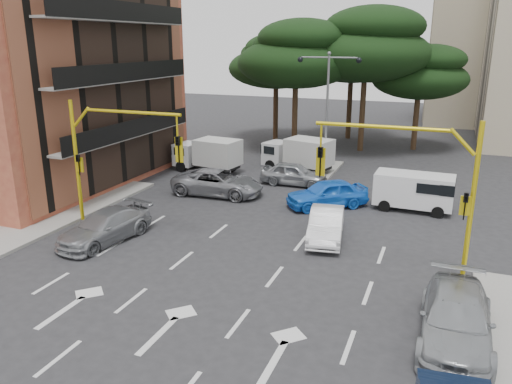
% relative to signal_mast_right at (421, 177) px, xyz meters
% --- Properties ---
extents(ground, '(120.00, 120.00, 0.00)m').
position_rel_signal_mast_right_xyz_m(ground, '(-6.80, -1.99, -3.88)').
color(ground, '#28282B').
rests_on(ground, ground).
extents(median_strip, '(1.40, 6.00, 0.15)m').
position_rel_signal_mast_right_xyz_m(median_strip, '(-6.80, 14.01, -3.81)').
color(median_strip, gray).
rests_on(median_strip, ground).
extents(apartment_orange, '(15.19, 16.15, 13.70)m').
position_rel_signal_mast_right_xyz_m(apartment_orange, '(-24.76, 6.01, 2.97)').
color(apartment_orange, '#9F4032').
rests_on(apartment_orange, ground).
extents(pine_left_near, '(9.15, 9.15, 10.23)m').
position_rel_signal_mast_right_xyz_m(pine_left_near, '(-10.75, 19.96, 3.72)').
color(pine_left_near, '#382616').
rests_on(pine_left_near, ground).
extents(pine_center, '(9.98, 9.98, 11.16)m').
position_rel_signal_mast_right_xyz_m(pine_center, '(-5.75, 21.96, 4.41)').
color(pine_center, '#382616').
rests_on(pine_center, ground).
extents(pine_left_far, '(8.32, 8.32, 9.30)m').
position_rel_signal_mast_right_xyz_m(pine_left_far, '(-13.75, 23.96, 3.03)').
color(pine_left_far, '#382616').
rests_on(pine_left_far, ground).
extents(pine_right, '(7.49, 7.49, 8.37)m').
position_rel_signal_mast_right_xyz_m(pine_right, '(-1.75, 23.96, 2.33)').
color(pine_right, '#382616').
rests_on(pine_right, ground).
extents(pine_back, '(9.15, 9.15, 10.23)m').
position_rel_signal_mast_right_xyz_m(pine_back, '(-7.75, 26.96, 3.72)').
color(pine_back, '#382616').
rests_on(pine_back, ground).
extents(signal_mast_right, '(5.79, 0.37, 6.00)m').
position_rel_signal_mast_right_xyz_m(signal_mast_right, '(0.00, 0.00, 0.00)').
color(signal_mast_right, yellow).
rests_on(signal_mast_right, ground).
extents(signal_mast_left, '(5.79, 0.37, 6.00)m').
position_rel_signal_mast_right_xyz_m(signal_mast_left, '(-13.61, 0.00, 0.00)').
color(signal_mast_left, yellow).
rests_on(signal_mast_left, ground).
extents(street_lamp_center, '(4.16, 0.36, 7.77)m').
position_rel_signal_mast_right_xyz_m(street_lamp_center, '(-6.80, 14.01, 1.54)').
color(street_lamp_center, slate).
rests_on(street_lamp_center, median_strip).
extents(car_white_hatch, '(2.11, 4.32, 1.36)m').
position_rel_signal_mast_right_xyz_m(car_white_hatch, '(-3.91, 2.43, -3.20)').
color(car_white_hatch, white).
rests_on(car_white_hatch, ground).
extents(car_blue_compact, '(4.54, 4.04, 1.49)m').
position_rel_signal_mast_right_xyz_m(car_blue_compact, '(-4.94, 6.87, -3.14)').
color(car_blue_compact, blue).
rests_on(car_blue_compact, ground).
extents(car_silver_wagon, '(2.64, 4.91, 1.35)m').
position_rel_signal_mast_right_xyz_m(car_silver_wagon, '(-12.99, -1.39, -3.21)').
color(car_silver_wagon, gray).
rests_on(car_silver_wagon, ground).
extents(car_silver_cross_a, '(5.37, 2.70, 1.46)m').
position_rel_signal_mast_right_xyz_m(car_silver_cross_a, '(-11.34, 6.79, -3.16)').
color(car_silver_cross_a, gray).
rests_on(car_silver_cross_a, ground).
extents(car_silver_cross_b, '(4.14, 1.71, 1.40)m').
position_rel_signal_mast_right_xyz_m(car_silver_cross_b, '(-7.86, 10.37, -3.18)').
color(car_silver_cross_b, '#9A9DA2').
rests_on(car_silver_cross_b, ground).
extents(car_silver_parked, '(2.05, 5.01, 1.45)m').
position_rel_signal_mast_right_xyz_m(car_silver_parked, '(1.55, -4.02, -3.16)').
color(car_silver_parked, '#979B9F').
rests_on(car_silver_parked, ground).
extents(van_white, '(4.01, 1.90, 1.98)m').
position_rel_signal_mast_right_xyz_m(van_white, '(-0.61, 8.05, -2.89)').
color(van_white, white).
rests_on(van_white, ground).
extents(box_truck_a, '(4.89, 2.55, 2.30)m').
position_rel_signal_mast_right_xyz_m(box_truck_a, '(-14.26, 11.28, -2.73)').
color(box_truck_a, silver).
rests_on(box_truck_a, ground).
extents(box_truck_b, '(5.14, 3.12, 2.36)m').
position_rel_signal_mast_right_xyz_m(box_truck_b, '(-8.57, 13.51, -2.70)').
color(box_truck_b, silver).
rests_on(box_truck_b, ground).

